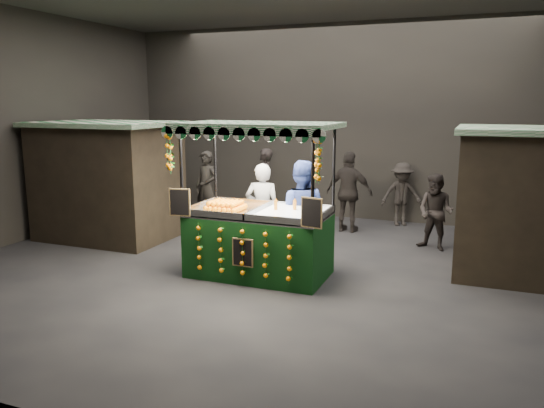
% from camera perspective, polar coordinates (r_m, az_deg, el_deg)
% --- Properties ---
extents(ground, '(12.00, 12.00, 0.00)m').
position_cam_1_polar(ground, '(9.69, 0.36, -7.29)').
color(ground, black).
rests_on(ground, ground).
extents(market_hall, '(12.10, 10.10, 5.05)m').
position_cam_1_polar(market_hall, '(9.21, 0.39, 13.12)').
color(market_hall, black).
rests_on(market_hall, ground).
extents(neighbour_stall_left, '(3.00, 2.20, 2.60)m').
position_cam_1_polar(neighbour_stall_left, '(12.43, -17.16, 2.49)').
color(neighbour_stall_left, black).
rests_on(neighbour_stall_left, ground).
extents(juice_stall, '(2.77, 1.63, 2.69)m').
position_cam_1_polar(juice_stall, '(9.26, -1.44, -2.80)').
color(juice_stall, black).
rests_on(juice_stall, ground).
extents(vendor_grey, '(0.76, 0.57, 1.87)m').
position_cam_1_polar(vendor_grey, '(10.36, -1.03, -0.74)').
color(vendor_grey, gray).
rests_on(vendor_grey, ground).
extents(vendor_blue, '(1.03, 0.83, 1.99)m').
position_cam_1_polar(vendor_blue, '(9.78, 3.14, -1.09)').
color(vendor_blue, navy).
rests_on(vendor_blue, ground).
extents(shopper_0, '(0.76, 0.59, 1.83)m').
position_cam_1_polar(shopper_0, '(13.43, -7.06, 1.79)').
color(shopper_0, black).
rests_on(shopper_0, ground).
extents(shopper_1, '(0.94, 0.84, 1.59)m').
position_cam_1_polar(shopper_1, '(11.43, 17.16, -0.84)').
color(shopper_1, black).
rests_on(shopper_1, ground).
extents(shopper_2, '(1.15, 0.58, 1.90)m').
position_cam_1_polar(shopper_2, '(12.56, 8.28, 1.28)').
color(shopper_2, black).
rests_on(shopper_2, ground).
extents(shopper_3, '(1.15, 0.93, 1.56)m').
position_cam_1_polar(shopper_3, '(13.49, 13.75, 1.02)').
color(shopper_3, black).
rests_on(shopper_3, ground).
extents(shopper_4, '(0.94, 0.81, 1.62)m').
position_cam_1_polar(shopper_4, '(13.69, -13.65, 1.30)').
color(shopper_4, black).
rests_on(shopper_4, ground).
extents(shopper_5, '(1.06, 1.56, 1.61)m').
position_cam_1_polar(shopper_5, '(11.49, 26.99, -1.43)').
color(shopper_5, '#2E2925').
rests_on(shopper_5, ground).
extents(shopper_6, '(0.53, 0.72, 1.83)m').
position_cam_1_polar(shopper_6, '(13.95, -0.83, 2.23)').
color(shopper_6, black).
rests_on(shopper_6, ground).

